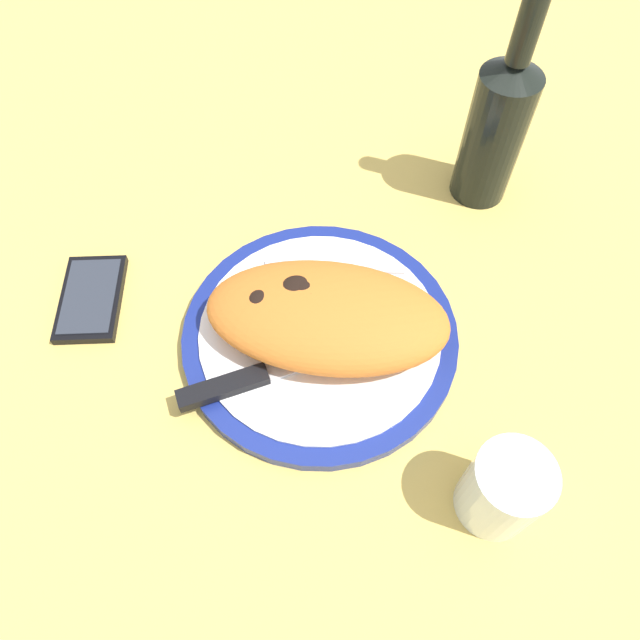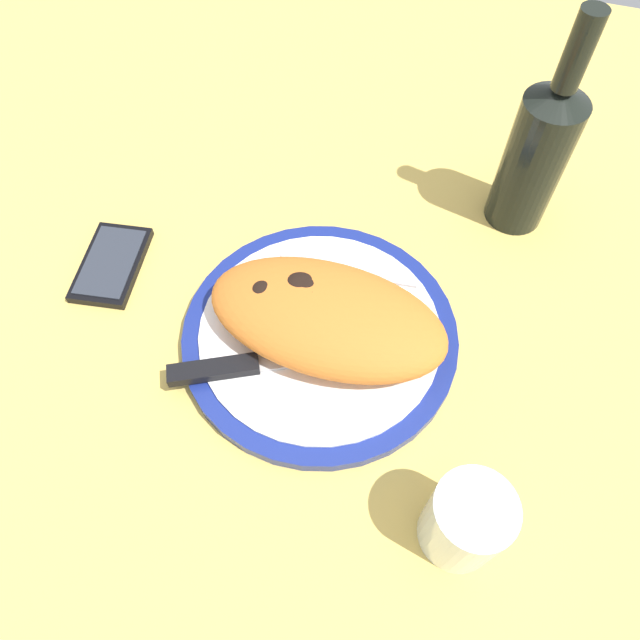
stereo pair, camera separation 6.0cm
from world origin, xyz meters
The scene contains 8 objects.
ground_plane centered at (0.00, 0.00, -1.50)cm, with size 150.00×150.00×3.00cm, color #DBB756.
plate centered at (0.00, 0.00, 0.88)cm, with size 29.08×29.08×1.82cm.
calzone centered at (-0.69, -0.37, 4.72)cm, with size 24.85×13.53×5.73cm.
fork centered at (0.86, -7.70, 2.02)cm, with size 15.62×3.22×0.40cm.
knife centered at (6.05, 6.64, 2.32)cm, with size 19.89×11.34×1.20cm.
smartphone centered at (25.83, -1.79, 0.56)cm, with size 8.22×12.02×1.16cm.
water_glass centered at (-17.63, 15.42, 3.85)cm, with size 6.81×6.81×8.95cm.
wine_bottle centered at (-17.12, -24.10, 9.82)cm, with size 6.86×6.86×25.99cm.
Camera 2 is at (-9.62, 29.98, 54.77)cm, focal length 33.04 mm.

